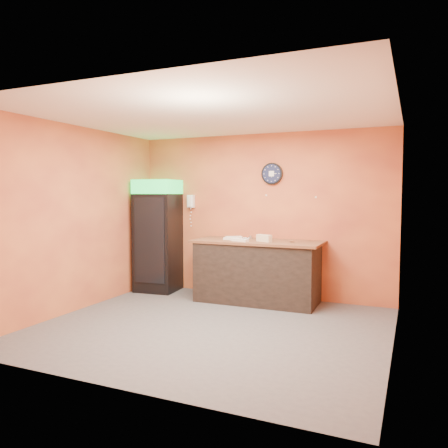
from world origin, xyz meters
The scene contains 15 objects.
floor centered at (0.00, 0.00, 0.00)m, with size 4.50×4.50×0.00m, color #47474C.
back_wall centered at (0.00, 2.00, 1.40)m, with size 4.50×0.02×2.80m, color orange.
left_wall centered at (-2.25, 0.00, 1.40)m, with size 0.02×4.00×2.80m, color orange.
right_wall centered at (2.25, 0.00, 1.40)m, with size 0.02×4.00×2.80m, color orange.
ceiling centered at (0.00, 0.00, 2.80)m, with size 4.50×4.00×0.02m, color white.
beverage_cooler centered at (-1.85, 1.60, 0.99)m, with size 0.77×0.78×2.03m.
prep_counter centered at (0.10, 1.57, 0.49)m, with size 1.95×0.87×0.97m, color black.
wall_clock centered at (0.21, 1.97, 2.11)m, with size 0.37×0.06×0.37m.
wall_phone centered at (-1.34, 1.95, 1.64)m, with size 0.13×0.11×0.23m.
butcher_paper centered at (0.10, 1.57, 0.99)m, with size 2.10×0.92×0.04m, color brown.
sub_roll_stack centered at (0.25, 1.43, 1.07)m, with size 0.28×0.19×0.11m.
wrapped_sandwich_left centered at (-0.33, 1.48, 1.03)m, with size 0.26×0.10×0.04m, color silver.
wrapped_sandwich_mid centered at (-0.12, 1.34, 1.03)m, with size 0.28×0.11×0.04m, color silver.
wrapped_sandwich_right centered at (-0.37, 1.68, 1.03)m, with size 0.28×0.11×0.04m, color silver.
kitchen_tool centered at (-0.09, 1.76, 1.04)m, with size 0.06×0.06×0.06m, color silver.
Camera 1 is at (2.43, -5.15, 1.78)m, focal length 35.00 mm.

